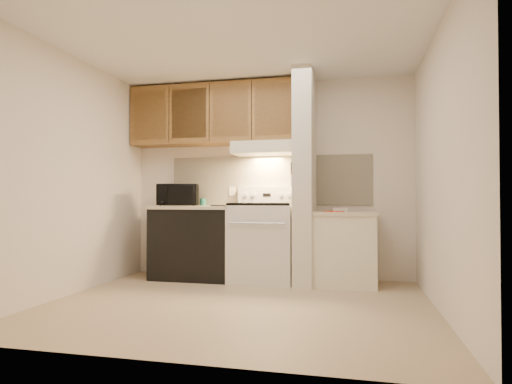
% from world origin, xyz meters
% --- Properties ---
extents(floor, '(3.60, 3.60, 0.00)m').
position_xyz_m(floor, '(0.00, 0.00, 0.00)').
color(floor, tan).
rests_on(floor, ground).
extents(ceiling, '(3.60, 3.60, 0.00)m').
position_xyz_m(ceiling, '(0.00, 0.00, 2.50)').
color(ceiling, white).
rests_on(ceiling, wall_back).
extents(wall_back, '(3.60, 2.50, 0.02)m').
position_xyz_m(wall_back, '(0.00, 1.50, 1.25)').
color(wall_back, silver).
rests_on(wall_back, floor).
extents(wall_left, '(0.02, 3.00, 2.50)m').
position_xyz_m(wall_left, '(-1.80, 0.00, 1.25)').
color(wall_left, silver).
rests_on(wall_left, floor).
extents(wall_right, '(0.02, 3.00, 2.50)m').
position_xyz_m(wall_right, '(1.80, 0.00, 1.25)').
color(wall_right, silver).
rests_on(wall_right, floor).
extents(backsplash, '(2.60, 0.02, 0.63)m').
position_xyz_m(backsplash, '(0.00, 1.49, 1.24)').
color(backsplash, '#FFF1CE').
rests_on(backsplash, wall_back).
extents(range_body, '(0.76, 0.65, 0.92)m').
position_xyz_m(range_body, '(0.00, 1.16, 0.46)').
color(range_body, silver).
rests_on(range_body, floor).
extents(oven_window, '(0.50, 0.01, 0.30)m').
position_xyz_m(oven_window, '(0.00, 0.84, 0.50)').
color(oven_window, black).
rests_on(oven_window, range_body).
extents(oven_handle, '(0.65, 0.02, 0.02)m').
position_xyz_m(oven_handle, '(0.00, 0.80, 0.72)').
color(oven_handle, silver).
rests_on(oven_handle, range_body).
extents(cooktop, '(0.74, 0.64, 0.03)m').
position_xyz_m(cooktop, '(0.00, 1.16, 0.94)').
color(cooktop, black).
rests_on(cooktop, range_body).
extents(range_backguard, '(0.76, 0.08, 0.20)m').
position_xyz_m(range_backguard, '(0.00, 1.44, 1.05)').
color(range_backguard, silver).
rests_on(range_backguard, range_body).
extents(range_display, '(0.10, 0.01, 0.04)m').
position_xyz_m(range_display, '(0.00, 1.40, 1.05)').
color(range_display, black).
rests_on(range_display, range_backguard).
extents(range_knob_left_outer, '(0.05, 0.02, 0.05)m').
position_xyz_m(range_knob_left_outer, '(-0.28, 1.40, 1.05)').
color(range_knob_left_outer, silver).
rests_on(range_knob_left_outer, range_backguard).
extents(range_knob_left_inner, '(0.05, 0.02, 0.05)m').
position_xyz_m(range_knob_left_inner, '(-0.18, 1.40, 1.05)').
color(range_knob_left_inner, silver).
rests_on(range_knob_left_inner, range_backguard).
extents(range_knob_right_inner, '(0.05, 0.02, 0.05)m').
position_xyz_m(range_knob_right_inner, '(0.18, 1.40, 1.05)').
color(range_knob_right_inner, silver).
rests_on(range_knob_right_inner, range_backguard).
extents(range_knob_right_outer, '(0.05, 0.02, 0.05)m').
position_xyz_m(range_knob_right_outer, '(0.28, 1.40, 1.05)').
color(range_knob_right_outer, silver).
rests_on(range_knob_right_outer, range_backguard).
extents(dishwasher_front, '(1.00, 0.63, 0.87)m').
position_xyz_m(dishwasher_front, '(-0.88, 1.17, 0.43)').
color(dishwasher_front, black).
rests_on(dishwasher_front, floor).
extents(left_countertop, '(1.04, 0.67, 0.04)m').
position_xyz_m(left_countertop, '(-0.88, 1.17, 0.89)').
color(left_countertop, beige).
rests_on(left_countertop, dishwasher_front).
extents(spoon_rest, '(0.26, 0.17, 0.02)m').
position_xyz_m(spoon_rest, '(-0.48, 0.97, 0.92)').
color(spoon_rest, black).
rests_on(spoon_rest, left_countertop).
extents(teal_jar, '(0.09, 0.09, 0.09)m').
position_xyz_m(teal_jar, '(-0.85, 1.39, 0.96)').
color(teal_jar, '#226455').
rests_on(teal_jar, left_countertop).
extents(outlet, '(0.08, 0.01, 0.12)m').
position_xyz_m(outlet, '(-0.48, 1.48, 1.10)').
color(outlet, '#EEE8CA').
rests_on(outlet, backsplash).
extents(microwave, '(0.57, 0.46, 0.27)m').
position_xyz_m(microwave, '(-1.10, 1.15, 1.05)').
color(microwave, black).
rests_on(microwave, left_countertop).
extents(partition_pillar, '(0.22, 0.70, 2.50)m').
position_xyz_m(partition_pillar, '(0.51, 1.15, 1.25)').
color(partition_pillar, beige).
rests_on(partition_pillar, floor).
extents(pillar_trim, '(0.01, 0.70, 0.04)m').
position_xyz_m(pillar_trim, '(0.39, 1.15, 1.30)').
color(pillar_trim, olive).
rests_on(pillar_trim, partition_pillar).
extents(knife_strip, '(0.02, 0.42, 0.04)m').
position_xyz_m(knife_strip, '(0.39, 1.10, 1.32)').
color(knife_strip, black).
rests_on(knife_strip, partition_pillar).
extents(knife_blade_a, '(0.01, 0.03, 0.16)m').
position_xyz_m(knife_blade_a, '(0.38, 0.94, 1.22)').
color(knife_blade_a, silver).
rests_on(knife_blade_a, knife_strip).
extents(knife_handle_a, '(0.02, 0.02, 0.10)m').
position_xyz_m(knife_handle_a, '(0.38, 0.95, 1.37)').
color(knife_handle_a, black).
rests_on(knife_handle_a, knife_strip).
extents(knife_blade_b, '(0.01, 0.04, 0.18)m').
position_xyz_m(knife_blade_b, '(0.38, 1.01, 1.21)').
color(knife_blade_b, silver).
rests_on(knife_blade_b, knife_strip).
extents(knife_handle_b, '(0.02, 0.02, 0.10)m').
position_xyz_m(knife_handle_b, '(0.38, 1.03, 1.37)').
color(knife_handle_b, black).
rests_on(knife_handle_b, knife_strip).
extents(knife_blade_c, '(0.01, 0.04, 0.20)m').
position_xyz_m(knife_blade_c, '(0.38, 1.09, 1.20)').
color(knife_blade_c, silver).
rests_on(knife_blade_c, knife_strip).
extents(knife_handle_c, '(0.02, 0.02, 0.10)m').
position_xyz_m(knife_handle_c, '(0.38, 1.09, 1.37)').
color(knife_handle_c, black).
rests_on(knife_handle_c, knife_strip).
extents(knife_blade_d, '(0.01, 0.04, 0.16)m').
position_xyz_m(knife_blade_d, '(0.38, 1.19, 1.22)').
color(knife_blade_d, silver).
rests_on(knife_blade_d, knife_strip).
extents(knife_handle_d, '(0.02, 0.02, 0.10)m').
position_xyz_m(knife_handle_d, '(0.38, 1.18, 1.37)').
color(knife_handle_d, black).
rests_on(knife_handle_d, knife_strip).
extents(knife_blade_e, '(0.01, 0.04, 0.18)m').
position_xyz_m(knife_blade_e, '(0.38, 1.26, 1.21)').
color(knife_blade_e, silver).
rests_on(knife_blade_e, knife_strip).
extents(knife_handle_e, '(0.02, 0.02, 0.10)m').
position_xyz_m(knife_handle_e, '(0.38, 1.26, 1.37)').
color(knife_handle_e, black).
rests_on(knife_handle_e, knife_strip).
extents(oven_mitt, '(0.03, 0.11, 0.26)m').
position_xyz_m(oven_mitt, '(0.38, 1.32, 1.17)').
color(oven_mitt, slate).
rests_on(oven_mitt, partition_pillar).
extents(right_cab_base, '(0.70, 0.60, 0.81)m').
position_xyz_m(right_cab_base, '(0.97, 1.15, 0.40)').
color(right_cab_base, '#EEE8CA').
rests_on(right_cab_base, floor).
extents(right_countertop, '(0.74, 0.64, 0.04)m').
position_xyz_m(right_countertop, '(0.97, 1.15, 0.83)').
color(right_countertop, beige).
rests_on(right_countertop, right_cab_base).
extents(red_folder, '(0.27, 0.32, 0.01)m').
position_xyz_m(red_folder, '(0.87, 1.00, 0.85)').
color(red_folder, '#AF3315').
rests_on(red_folder, right_countertop).
extents(white_box, '(0.16, 0.12, 0.04)m').
position_xyz_m(white_box, '(0.92, 1.05, 0.87)').
color(white_box, white).
rests_on(white_box, right_countertop).
extents(range_hood, '(0.78, 0.44, 0.15)m').
position_xyz_m(range_hood, '(0.00, 1.28, 1.62)').
color(range_hood, '#EEE8CA').
rests_on(range_hood, upper_cabinets).
extents(hood_lip, '(0.78, 0.04, 0.06)m').
position_xyz_m(hood_lip, '(0.00, 1.07, 1.58)').
color(hood_lip, '#EEE8CA').
rests_on(hood_lip, range_hood).
extents(upper_cabinets, '(2.18, 0.33, 0.77)m').
position_xyz_m(upper_cabinets, '(-0.69, 1.32, 2.08)').
color(upper_cabinets, olive).
rests_on(upper_cabinets, wall_back).
extents(cab_door_a, '(0.46, 0.01, 0.63)m').
position_xyz_m(cab_door_a, '(-1.51, 1.17, 2.08)').
color(cab_door_a, olive).
rests_on(cab_door_a, upper_cabinets).
extents(cab_gap_a, '(0.01, 0.01, 0.73)m').
position_xyz_m(cab_gap_a, '(-1.23, 1.16, 2.08)').
color(cab_gap_a, black).
rests_on(cab_gap_a, upper_cabinets).
extents(cab_door_b, '(0.46, 0.01, 0.63)m').
position_xyz_m(cab_door_b, '(-0.96, 1.17, 2.08)').
color(cab_door_b, olive).
rests_on(cab_door_b, upper_cabinets).
extents(cab_gap_b, '(0.01, 0.01, 0.73)m').
position_xyz_m(cab_gap_b, '(-0.69, 1.16, 2.08)').
color(cab_gap_b, black).
rests_on(cab_gap_b, upper_cabinets).
extents(cab_door_c, '(0.46, 0.01, 0.63)m').
position_xyz_m(cab_door_c, '(-0.42, 1.17, 2.08)').
color(cab_door_c, olive).
rests_on(cab_door_c, upper_cabinets).
extents(cab_gap_c, '(0.01, 0.01, 0.73)m').
position_xyz_m(cab_gap_c, '(-0.14, 1.16, 2.08)').
color(cab_gap_c, black).
rests_on(cab_gap_c, upper_cabinets).
extents(cab_door_d, '(0.46, 0.01, 0.63)m').
position_xyz_m(cab_door_d, '(0.13, 1.17, 2.08)').
color(cab_door_d, olive).
rests_on(cab_door_d, upper_cabinets).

